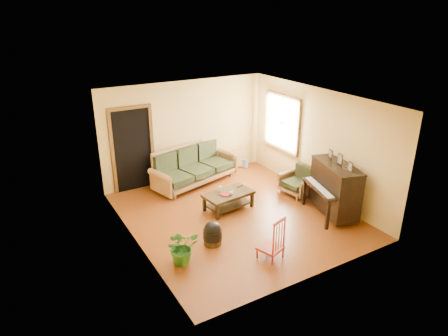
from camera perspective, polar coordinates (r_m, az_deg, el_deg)
floor at (r=8.92m, az=1.70°, el=-6.75°), size 5.00×5.00×0.00m
doorway at (r=10.04m, az=-12.91°, el=2.47°), size 1.08×0.16×2.05m
window at (r=10.54m, az=8.32°, el=6.44°), size 0.12×1.36×1.46m
sofa at (r=10.27m, az=-4.14°, el=0.29°), size 2.50×1.54×1.00m
coffee_table at (r=9.09m, az=0.64°, el=-4.72°), size 1.18×0.74×0.41m
armchair at (r=9.87m, az=10.41°, el=-1.74°), size 0.80×0.83×0.75m
piano at (r=9.04m, az=15.55°, el=-3.00°), size 1.13×1.51×1.18m
footstool at (r=7.84m, az=-1.66°, el=-9.66°), size 0.38×0.38×0.35m
red_chair at (r=7.36m, az=6.71°, el=-9.86°), size 0.51×0.54×0.85m
leaning_frame at (r=11.41m, az=2.35°, el=1.48°), size 0.44×0.18×0.57m
ceramic_crock at (r=11.50m, az=3.04°, el=0.74°), size 0.24×0.24×0.24m
potted_plant at (r=7.28m, az=-5.99°, el=-11.12°), size 0.64×0.57×0.66m
book at (r=8.83m, az=-0.14°, el=-4.01°), size 0.24×0.26×0.02m
candle at (r=9.05m, az=-0.54°, el=-2.99°), size 0.07×0.07×0.12m
glass_jar at (r=8.93m, az=1.07°, el=-3.59°), size 0.10×0.10×0.05m
remote at (r=9.32m, az=2.33°, el=-2.59°), size 0.17×0.09×0.02m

